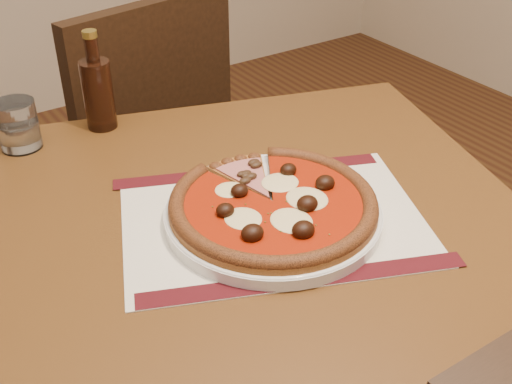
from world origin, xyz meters
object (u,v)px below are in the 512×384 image
at_px(table, 263,267).
at_px(chair_far, 136,146).
at_px(pizza, 273,203).
at_px(water_glass, 18,125).
at_px(bottle, 98,91).
at_px(plate, 273,214).

height_order(table, chair_far, chair_far).
height_order(table, pizza, pizza).
bearing_deg(chair_far, water_glass, 30.38).
xyz_separation_m(table, bottle, (-0.09, 0.41, 0.17)).
height_order(plate, pizza, pizza).
xyz_separation_m(table, plate, (0.00, -0.02, 0.11)).
height_order(table, plate, plate).
xyz_separation_m(chair_far, bottle, (-0.18, -0.29, 0.31)).
bearing_deg(bottle, plate, -77.61).
xyz_separation_m(plate, bottle, (-0.09, 0.43, 0.06)).
height_order(chair_far, water_glass, chair_far).
relative_size(water_glass, bottle, 0.47).
relative_size(table, pizza, 3.27).
xyz_separation_m(table, pizza, (0.00, -0.02, 0.13)).
xyz_separation_m(pizza, water_glass, (-0.24, 0.43, 0.01)).
relative_size(table, chair_far, 1.11).
bearing_deg(water_glass, bottle, -1.75).
distance_m(plate, bottle, 0.44).
bearing_deg(water_glass, plate, -60.48).
bearing_deg(chair_far, plate, 72.22).
xyz_separation_m(table, water_glass, (-0.24, 0.41, 0.14)).
distance_m(table, bottle, 0.45).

